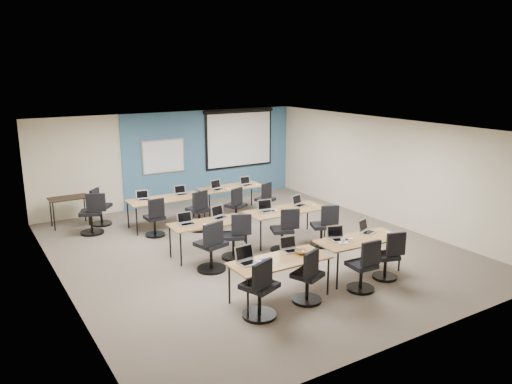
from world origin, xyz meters
TOP-DOWN VIEW (x-y plane):
  - floor at (0.00, 0.00)m, footprint 8.00×9.00m
  - ceiling at (0.00, 0.00)m, footprint 8.00×9.00m
  - wall_back at (0.00, 4.50)m, footprint 8.00×0.04m
  - wall_front at (0.00, -4.50)m, footprint 8.00×0.04m
  - wall_left at (-4.00, 0.00)m, footprint 0.04×9.00m
  - wall_right at (4.00, 0.00)m, footprint 0.04×9.00m
  - blue_accent_panel at (1.25, 4.47)m, footprint 5.50×0.04m
  - whiteboard at (-0.30, 4.43)m, footprint 1.28×0.03m
  - projector_screen at (2.20, 4.41)m, footprint 2.40×0.10m
  - training_table_front_left at (-0.89, -2.37)m, footprint 1.77×0.74m
  - training_table_front_right at (1.02, -2.29)m, footprint 1.72×0.72m
  - training_table_mid_left at (-0.99, 0.19)m, footprint 1.66×0.69m
  - training_table_mid_right at (0.98, 0.13)m, footprint 1.92×0.80m
  - training_table_back_left at (-1.00, 2.55)m, footprint 1.91×0.79m
  - training_table_back_right at (1.00, 2.77)m, footprint 1.80×0.75m
  - laptop_0 at (-1.43, -2.17)m, footprint 0.36×0.31m
  - mouse_0 at (-1.24, -2.29)m, footprint 0.08×0.11m
  - task_chair_0 at (-1.55, -2.77)m, footprint 0.59×0.56m
  - laptop_1 at (-0.48, -2.10)m, footprint 0.32×0.27m
  - mouse_1 at (-0.34, -2.27)m, footprint 0.08×0.10m
  - task_chair_1 at (-0.56, -2.74)m, footprint 0.54×0.51m
  - laptop_2 at (0.63, -2.10)m, footprint 0.33×0.28m
  - mouse_2 at (0.85, -2.23)m, footprint 0.08×0.11m
  - task_chair_2 at (0.57, -2.89)m, footprint 0.50×0.50m
  - laptop_3 at (1.39, -2.07)m, footprint 0.33×0.28m
  - mouse_3 at (1.75, -2.31)m, footprint 0.07×0.10m
  - task_chair_3 at (1.34, -2.74)m, footprint 0.48×0.47m
  - laptop_4 at (-1.44, 0.32)m, footprint 0.32×0.27m
  - mouse_4 at (-1.14, 0.07)m, footprint 0.07×0.09m
  - task_chair_4 at (-1.34, -0.64)m, footprint 0.58×0.58m
  - laptop_5 at (-0.63, 0.37)m, footprint 0.34×0.29m
  - mouse_5 at (-0.31, 0.12)m, footprint 0.07×0.10m
  - task_chair_5 at (-0.61, -0.31)m, footprint 0.55×0.51m
  - laptop_6 at (0.52, 0.24)m, footprint 0.34×0.29m
  - mouse_6 at (0.72, 0.15)m, footprint 0.07×0.10m
  - task_chair_6 at (0.49, -0.50)m, footprint 0.53×0.51m
  - laptop_7 at (1.44, 0.24)m, footprint 0.32×0.27m
  - mouse_7 at (1.74, 0.04)m, footprint 0.08×0.11m
  - task_chair_7 at (1.44, -0.70)m, footprint 0.52×0.49m
  - laptop_8 at (-1.54, 2.70)m, footprint 0.30×0.26m
  - mouse_8 at (-1.15, 2.54)m, footprint 0.08×0.11m
  - task_chair_8 at (-1.53, 1.94)m, footprint 0.47×0.47m
  - laptop_9 at (-0.52, 2.70)m, footprint 0.30×0.26m
  - mouse_9 at (-0.25, 2.47)m, footprint 0.07×0.11m
  - task_chair_9 at (-0.45, 1.79)m, footprint 0.57×0.56m
  - laptop_10 at (0.52, 2.70)m, footprint 0.33×0.28m
  - mouse_10 at (0.79, 2.54)m, footprint 0.07×0.11m
  - task_chair_10 at (0.60, 1.81)m, footprint 0.52×0.49m
  - laptop_11 at (1.46, 2.72)m, footprint 0.31×0.26m
  - mouse_11 at (1.70, 2.57)m, footprint 0.09×0.11m
  - task_chair_11 at (1.58, 1.93)m, footprint 0.52×0.49m
  - blue_mousepad at (-1.18, -2.30)m, footprint 0.28×0.24m
  - snack_bowl at (-0.41, -2.33)m, footprint 0.31×0.31m
  - snack_plate at (0.60, -2.28)m, footprint 0.21×0.21m
  - coffee_cup at (0.57, -2.31)m, footprint 0.09×0.09m
  - utility_table at (-3.09, 3.86)m, footprint 0.96×0.53m
  - spare_chair_a at (-2.43, 3.50)m, footprint 0.62×0.51m
  - spare_chair_b at (-2.76, 2.91)m, footprint 0.59×0.56m

SIDE VIEW (x-z plane):
  - floor at x=0.00m, z-range -0.01..0.01m
  - task_chair_3 at x=1.34m, z-range -0.09..0.87m
  - task_chair_8 at x=-1.53m, z-range -0.09..0.87m
  - task_chair_11 at x=1.58m, z-range -0.09..0.88m
  - task_chair_10 at x=0.60m, z-range -0.09..0.89m
  - task_chair_7 at x=1.44m, z-range -0.09..0.89m
  - task_chair_2 at x=0.57m, z-range -0.09..0.90m
  - task_chair_6 at x=0.49m, z-range -0.09..0.90m
  - spare_chair_a at x=-2.43m, z-range -0.09..0.90m
  - task_chair_1 at x=-0.56m, z-range -0.09..0.90m
  - task_chair_5 at x=-0.61m, z-range -0.09..0.91m
  - task_chair_9 at x=-0.45m, z-range -0.09..0.95m
  - spare_chair_b at x=-2.76m, z-range -0.09..0.95m
  - task_chair_0 at x=-1.55m, z-range -0.09..0.95m
  - task_chair_4 at x=-1.34m, z-range -0.09..0.96m
  - utility_table at x=-3.09m, z-range 0.29..1.04m
  - training_table_mid_left at x=-0.99m, z-range 0.32..1.05m
  - training_table_front_right at x=1.02m, z-range 0.32..1.05m
  - training_table_front_left at x=-0.89m, z-range 0.32..1.05m
  - training_table_back_right at x=1.00m, z-range 0.32..1.05m
  - training_table_back_left at x=-1.00m, z-range 0.32..1.05m
  - training_table_mid_right at x=0.98m, z-range 0.32..1.05m
  - blue_mousepad at x=-1.18m, z-range 0.73..0.74m
  - snack_plate at x=0.60m, z-range 0.73..0.74m
  - mouse_4 at x=-1.14m, z-range 0.73..0.76m
  - mouse_3 at x=1.75m, z-range 0.73..0.76m
  - mouse_1 at x=-0.34m, z-range 0.73..0.76m
  - mouse_5 at x=-0.31m, z-range 0.73..0.76m
  - mouse_0 at x=-1.24m, z-range 0.73..0.76m
  - mouse_6 at x=0.72m, z-range 0.73..0.76m
  - mouse_8 at x=-1.15m, z-range 0.72..0.76m
  - mouse_11 at x=1.70m, z-range 0.72..0.76m
  - mouse_10 at x=0.79m, z-range 0.72..0.76m
  - mouse_7 at x=1.74m, z-range 0.72..0.76m
  - mouse_9 at x=-0.25m, z-range 0.72..0.76m
  - mouse_2 at x=0.85m, z-range 0.72..0.76m
  - snack_bowl at x=-0.41m, z-range 0.73..0.79m
  - coffee_cup at x=0.57m, z-range 0.74..0.82m
  - laptop_8 at x=-1.54m, z-range 0.67..0.90m
  - laptop_9 at x=-0.52m, z-range 0.67..0.91m
  - laptop_11 at x=1.46m, z-range 0.67..0.91m
  - laptop_4 at x=-1.44m, z-range 0.67..0.91m
  - laptop_7 at x=1.44m, z-range 0.67..0.91m
  - laptop_1 at x=-0.48m, z-range 0.67..0.91m
  - laptop_3 at x=1.39m, z-range 0.67..0.92m
  - laptop_2 at x=0.63m, z-range 0.67..0.92m
  - laptop_10 at x=0.52m, z-range 0.67..0.92m
  - laptop_5 at x=-0.63m, z-range 0.67..0.92m
  - laptop_6 at x=0.52m, z-range 0.66..0.92m
  - laptop_0 at x=-1.43m, z-range 0.66..0.93m
  - wall_back at x=0.00m, z-range 0.00..2.70m
  - wall_front at x=0.00m, z-range 0.00..2.70m
  - wall_left at x=-4.00m, z-range 0.00..2.70m
  - wall_right at x=4.00m, z-range 0.00..2.70m
  - blue_accent_panel at x=1.25m, z-range 0.00..2.70m
  - whiteboard at x=-0.30m, z-range 0.96..1.94m
  - projector_screen at x=2.20m, z-range 0.98..2.80m
  - ceiling at x=0.00m, z-range 2.69..2.71m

